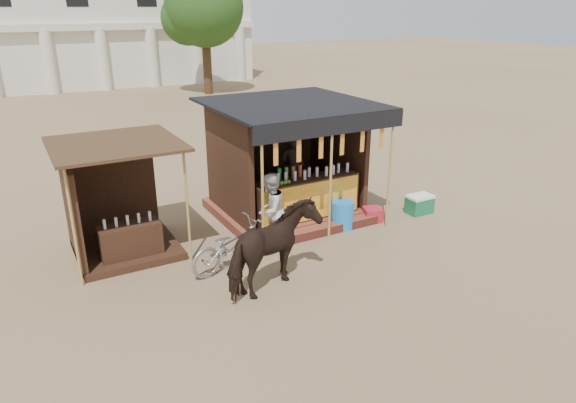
{
  "coord_description": "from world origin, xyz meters",
  "views": [
    {
      "loc": [
        -4.77,
        -6.97,
        4.84
      ],
      "look_at": [
        0.0,
        1.6,
        1.1
      ],
      "focal_mm": 32.0,
      "sensor_mm": 36.0,
      "label": 1
    }
  ],
  "objects": [
    {
      "name": "ground",
      "position": [
        0.0,
        0.0,
        0.0
      ],
      "size": [
        120.0,
        120.0,
        0.0
      ],
      "primitive_type": "plane",
      "color": "#846B4C",
      "rests_on": "ground"
    },
    {
      "name": "red_crate",
      "position": [
        2.54,
        2.0,
        0.16
      ],
      "size": [
        0.53,
        0.54,
        0.32
      ],
      "primitive_type": "cube",
      "rotation": [
        0.0,
        0.0,
        -0.33
      ],
      "color": "#A91C2C",
      "rests_on": "ground"
    },
    {
      "name": "bystander",
      "position": [
        -0.2,
        2.0,
        0.81
      ],
      "size": [
        0.99,
        0.95,
        1.62
      ],
      "primitive_type": "imported",
      "rotation": [
        0.0,
        0.0,
        3.73
      ],
      "color": "beige",
      "rests_on": "ground"
    },
    {
      "name": "tree",
      "position": [
        5.81,
        22.14,
        4.63
      ],
      "size": [
        4.5,
        4.4,
        7.0
      ],
      "color": "#382314",
      "rests_on": "ground"
    },
    {
      "name": "cooler",
      "position": [
        3.88,
        1.84,
        0.23
      ],
      "size": [
        0.65,
        0.45,
        0.46
      ],
      "color": "#16673F",
      "rests_on": "ground"
    },
    {
      "name": "main_stall",
      "position": [
        1.01,
        3.36,
        1.03
      ],
      "size": [
        3.6,
        3.61,
        2.78
      ],
      "color": "brown",
      "rests_on": "ground"
    },
    {
      "name": "motorbike",
      "position": [
        -1.33,
        1.44,
        0.48
      ],
      "size": [
        1.93,
        0.99,
        0.97
      ],
      "primitive_type": "imported",
      "rotation": [
        0.0,
        0.0,
        1.76
      ],
      "color": "gray",
      "rests_on": "ground"
    },
    {
      "name": "background_building",
      "position": [
        -2.0,
        29.94,
        3.98
      ],
      "size": [
        26.0,
        7.45,
        8.18
      ],
      "color": "silver",
      "rests_on": "ground"
    },
    {
      "name": "blue_barrel",
      "position": [
        1.67,
        2.0,
        0.33
      ],
      "size": [
        0.56,
        0.56,
        0.65
      ],
      "primitive_type": "cylinder",
      "rotation": [
        0.0,
        0.0,
        -0.1
      ],
      "color": "blue",
      "rests_on": "ground"
    },
    {
      "name": "cow",
      "position": [
        -1.01,
        0.32,
        0.8
      ],
      "size": [
        2.07,
        1.51,
        1.6
      ],
      "primitive_type": "imported",
      "rotation": [
        0.0,
        0.0,
        1.96
      ],
      "color": "black",
      "rests_on": "ground"
    },
    {
      "name": "secondary_stall",
      "position": [
        -3.17,
        3.24,
        0.85
      ],
      "size": [
        2.4,
        2.4,
        2.38
      ],
      "color": "#382014",
      "rests_on": "ground"
    }
  ]
}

